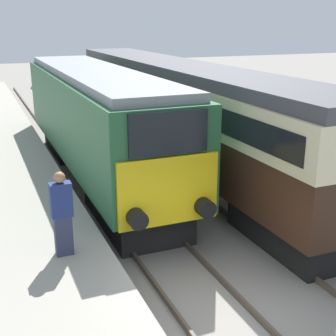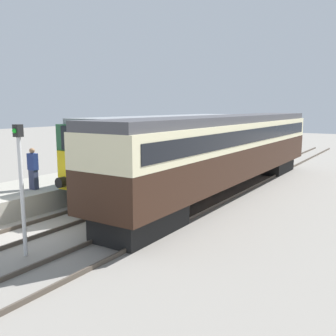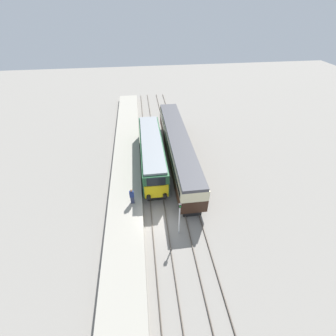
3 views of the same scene
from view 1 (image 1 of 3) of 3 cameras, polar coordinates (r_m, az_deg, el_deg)
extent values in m
plane|color=gray|center=(9.58, 6.49, -18.31)|extent=(120.00, 120.00, 0.00)
cube|color=#9E998C|center=(15.61, -19.06, -2.70)|extent=(3.50, 50.00, 0.88)
cube|color=#4C4238|center=(13.34, -6.74, -7.00)|extent=(0.07, 60.00, 0.14)
cube|color=#4C4238|center=(13.76, -0.96, -6.09)|extent=(0.07, 60.00, 0.14)
cube|color=#4C4238|center=(14.54, 6.28, -4.85)|extent=(0.07, 60.00, 0.14)
cube|color=#4C4238|center=(15.24, 11.03, -4.00)|extent=(0.07, 60.00, 0.14)
cube|color=black|center=(13.52, -4.09, -4.60)|extent=(2.03, 4.00, 1.00)
cube|color=black|center=(21.22, -11.32, 3.38)|extent=(2.03, 4.00, 1.00)
cube|color=#235633|center=(16.84, -8.80, 6.37)|extent=(2.70, 13.33, 2.74)
cube|color=yellow|center=(10.82, 0.08, -2.83)|extent=(2.48, 0.10, 1.65)
cube|color=black|center=(10.42, 0.08, 4.28)|extent=(1.89, 0.10, 0.99)
cube|color=gray|center=(16.61, -9.04, 11.42)|extent=(2.38, 12.80, 0.24)
cylinder|color=black|center=(10.54, -3.77, -6.23)|extent=(0.44, 0.35, 0.44)
cylinder|color=black|center=(11.15, 4.55, -4.86)|extent=(0.44, 0.35, 0.44)
cube|color=black|center=(12.69, 15.12, -6.87)|extent=(1.89, 3.60, 0.95)
cube|color=black|center=(25.88, -5.76, 6.13)|extent=(1.89, 3.60, 0.95)
cube|color=#331E14|center=(18.59, 1.09, 5.56)|extent=(2.70, 19.68, 1.53)
cube|color=beige|center=(18.36, 1.11, 9.72)|extent=(2.71, 19.68, 1.20)
cube|color=black|center=(18.36, 1.11, 9.72)|extent=(2.75, 18.89, 0.66)
cube|color=#424247|center=(18.27, 1.13, 12.15)|extent=(2.48, 19.68, 0.36)
cube|color=#2D334C|center=(10.10, -12.61, -7.99)|extent=(0.36, 0.24, 0.87)
cube|color=navy|center=(9.79, -12.92, -3.78)|extent=(0.44, 0.26, 0.72)
sphere|color=#9E704C|center=(9.63, -13.11, -1.13)|extent=(0.23, 0.23, 0.23)
camera|label=2|loc=(15.18, 71.89, 1.05)|focal=40.00mm
camera|label=3|loc=(14.65, 148.59, 43.57)|focal=24.00mm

